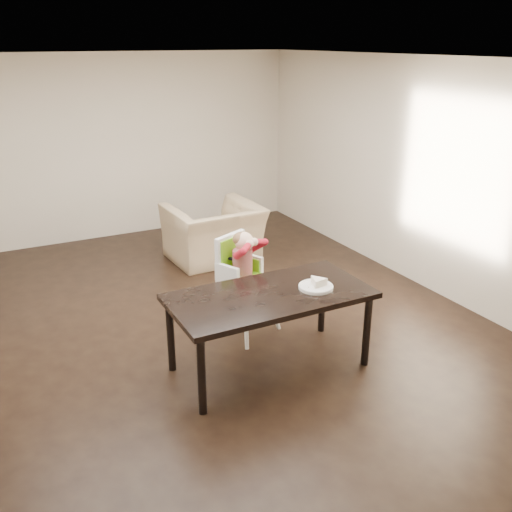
{
  "coord_description": "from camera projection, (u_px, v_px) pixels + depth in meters",
  "views": [
    {
      "loc": [
        -1.82,
        -4.98,
        2.87
      ],
      "look_at": [
        0.56,
        -0.39,
        0.89
      ],
      "focal_mm": 40.0,
      "sensor_mm": 36.0,
      "label": 1
    }
  ],
  "objects": [
    {
      "name": "armchair",
      "position": [
        214.0,
        224.0,
        7.72
      ],
      "size": [
        1.22,
        0.82,
        1.03
      ],
      "primitive_type": "imported",
      "rotation": [
        0.0,
        0.0,
        3.19
      ],
      "color": "tan",
      "rests_on": "ground"
    },
    {
      "name": "high_chair",
      "position": [
        241.0,
        262.0,
        5.72
      ],
      "size": [
        0.6,
        0.6,
        1.09
      ],
      "rotation": [
        0.0,
        0.0,
        0.43
      ],
      "color": "white",
      "rests_on": "ground"
    },
    {
      "name": "plate",
      "position": [
        317.0,
        285.0,
        5.16
      ],
      "size": [
        0.39,
        0.39,
        0.09
      ],
      "rotation": [
        0.0,
        0.0,
        -0.27
      ],
      "color": "white",
      "rests_on": "dining_table"
    },
    {
      "name": "dining_table",
      "position": [
        270.0,
        302.0,
        5.09
      ],
      "size": [
        1.8,
        0.9,
        0.75
      ],
      "color": "black",
      "rests_on": "ground"
    },
    {
      "name": "ground",
      "position": [
        191.0,
        333.0,
        5.94
      ],
      "size": [
        7.0,
        7.0,
        0.0
      ],
      "primitive_type": "plane",
      "color": "black",
      "rests_on": "ground"
    },
    {
      "name": "room_walls",
      "position": [
        183.0,
        155.0,
        5.28
      ],
      "size": [
        6.02,
        7.02,
        2.71
      ],
      "color": "beige",
      "rests_on": "ground"
    }
  ]
}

